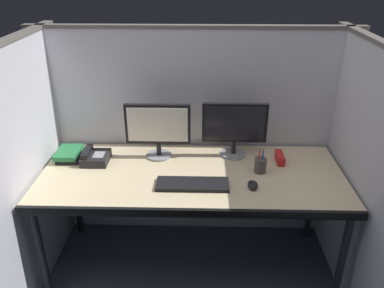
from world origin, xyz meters
TOP-DOWN VIEW (x-y plane):
  - cubicle_partition_rear at (0.00, 0.74)m, footprint 2.21×0.06m
  - cubicle_partition_left at (-0.99, 0.20)m, footprint 0.06×1.41m
  - cubicle_partition_right at (0.99, 0.20)m, footprint 0.06×1.41m
  - desk at (0.00, 0.29)m, footprint 1.90×0.80m
  - monitor_left at (-0.23, 0.52)m, footprint 0.43×0.17m
  - monitor_right at (0.28, 0.56)m, footprint 0.43×0.17m
  - keyboard_main at (0.01, 0.15)m, footprint 0.43×0.15m
  - computer_mouse at (0.36, 0.14)m, footprint 0.06×0.10m
  - pen_cup at (0.43, 0.33)m, footprint 0.08×0.08m
  - desk_phone at (-0.64, 0.43)m, footprint 0.17×0.19m
  - book_stack at (-0.83, 0.48)m, footprint 0.16×0.22m
  - red_stapler at (0.58, 0.47)m, footprint 0.04×0.15m

SIDE VIEW (x-z plane):
  - desk at x=0.00m, z-range 0.32..1.06m
  - keyboard_main at x=0.01m, z-range 0.74..0.76m
  - computer_mouse at x=0.36m, z-range 0.74..0.77m
  - red_stapler at x=0.58m, z-range 0.74..0.80m
  - book_stack at x=-0.83m, z-range 0.74..0.80m
  - desk_phone at x=-0.64m, z-range 0.73..0.82m
  - pen_cup at x=0.43m, z-range 0.71..0.87m
  - cubicle_partition_rear at x=0.00m, z-range 0.00..1.58m
  - cubicle_partition_left at x=-0.99m, z-range 0.00..1.58m
  - cubicle_partition_right at x=0.99m, z-range 0.00..1.58m
  - monitor_left at x=-0.23m, z-range 0.77..1.14m
  - monitor_right at x=0.28m, z-range 0.77..1.14m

